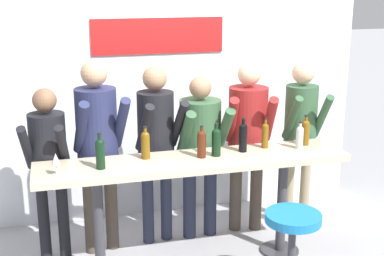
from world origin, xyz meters
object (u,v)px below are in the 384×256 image
(person_center_left, at_px, (156,135))
(wine_bottle_2, at_px, (216,141))
(person_far_left, at_px, (49,156))
(wine_bottle_1, at_px, (265,134))
(wine_bottle_7, at_px, (243,136))
(person_center_right, at_px, (248,130))
(wine_glass_0, at_px, (56,160))
(wine_bottle_4, at_px, (202,143))
(tasting_table, at_px, (194,175))
(wine_bottle_0, at_px, (145,144))
(person_left, at_px, (97,136))
(person_center, at_px, (200,141))
(wine_bottle_5, at_px, (300,136))
(person_right, at_px, (301,125))
(bar_stool, at_px, (292,241))
(wine_bottle_6, at_px, (100,152))
(wine_bottle_3, at_px, (305,131))

(person_center_left, xyz_separation_m, wine_bottle_2, (0.43, -0.49, 0.06))
(person_far_left, distance_m, wine_bottle_2, 1.48)
(wine_bottle_1, bearing_deg, wine_bottle_7, -167.49)
(person_center_right, distance_m, wine_glass_0, 1.94)
(wine_bottle_1, distance_m, wine_bottle_4, 0.64)
(tasting_table, bearing_deg, wine_bottle_0, 164.81)
(person_left, xyz_separation_m, person_center, (0.98, 0.05, -0.14))
(person_center_left, bearing_deg, wine_bottle_2, -57.55)
(person_center_left, bearing_deg, wine_bottle_4, -68.02)
(person_left, relative_size, wine_bottle_5, 7.20)
(wine_bottle_4, bearing_deg, person_center_left, 120.67)
(wine_bottle_5, bearing_deg, person_center, 148.30)
(person_center_right, bearing_deg, person_far_left, -165.68)
(person_far_left, distance_m, person_right, 2.44)
(person_center_left, xyz_separation_m, wine_bottle_4, (0.30, -0.50, 0.05))
(bar_stool, bearing_deg, wine_bottle_5, 62.14)
(person_center_left, height_order, person_center_right, person_center_left)
(person_center_right, bearing_deg, person_center_left, -167.79)
(tasting_table, height_order, wine_bottle_6, wine_bottle_6)
(wine_bottle_6, bearing_deg, wine_bottle_5, 2.20)
(person_left, relative_size, wine_bottle_7, 5.79)
(wine_bottle_7, xyz_separation_m, wine_glass_0, (-1.62, -0.17, -0.02))
(person_center_left, distance_m, person_center_right, 0.92)
(wine_glass_0, bearing_deg, person_far_left, 96.40)
(wine_bottle_0, relative_size, wine_glass_0, 1.61)
(bar_stool, relative_size, person_center_left, 0.42)
(person_center_right, relative_size, wine_bottle_2, 5.88)
(person_left, bearing_deg, wine_bottle_7, -26.64)
(wine_bottle_0, distance_m, wine_bottle_1, 1.10)
(person_center_left, height_order, person_center, person_center_left)
(person_far_left, height_order, wine_bottle_1, person_far_left)
(wine_bottle_7, bearing_deg, person_center_right, 64.18)
(wine_bottle_6, bearing_deg, person_right, 14.62)
(wine_bottle_4, height_order, wine_bottle_6, wine_bottle_6)
(wine_bottle_4, bearing_deg, person_left, 151.85)
(wine_bottle_6, bearing_deg, person_center, 29.14)
(wine_bottle_2, relative_size, wine_bottle_4, 1.03)
(wine_bottle_0, bearing_deg, tasting_table, -15.19)
(wine_bottle_0, bearing_deg, bar_stool, -38.57)
(wine_bottle_3, bearing_deg, person_right, 69.56)
(person_right, distance_m, wine_bottle_7, 0.87)
(bar_stool, height_order, wine_bottle_4, wine_bottle_4)
(tasting_table, xyz_separation_m, wine_bottle_3, (1.09, 0.12, 0.29))
(wine_bottle_0, height_order, wine_bottle_1, wine_bottle_0)
(wine_bottle_2, bearing_deg, wine_bottle_3, 5.99)
(person_left, height_order, person_center_left, person_left)
(tasting_table, relative_size, wine_bottle_6, 8.94)
(person_center, bearing_deg, wine_bottle_1, -40.83)
(person_center_left, relative_size, wine_bottle_3, 6.11)
(person_left, distance_m, wine_bottle_2, 1.07)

